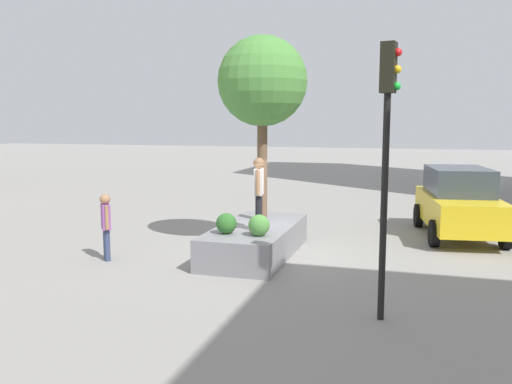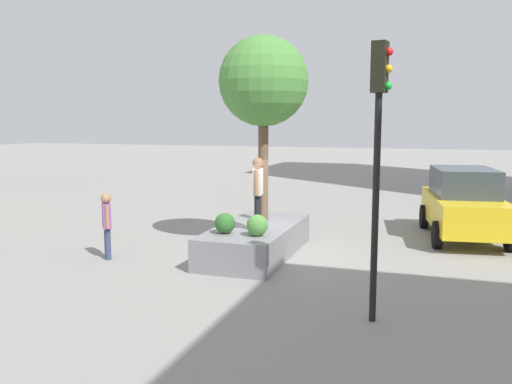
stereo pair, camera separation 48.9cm
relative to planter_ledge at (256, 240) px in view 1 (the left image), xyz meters
name	(u,v)px [view 1 (the left image)]	position (x,y,z in m)	size (l,w,h in m)	color
ground_plane	(266,256)	(0.02, 0.28, -0.40)	(120.00, 120.00, 0.00)	gray
planter_ledge	(256,240)	(0.00, 0.00, 0.00)	(4.31, 1.90, 0.80)	gray
plaza_tree	(262,83)	(-0.81, -0.06, 4.19)	(2.44, 2.44, 5.05)	brown
boxwood_shrub	(226,223)	(1.18, -0.41, 0.65)	(0.51, 0.51, 0.51)	#2D6628
hedge_clump	(259,225)	(1.19, 0.43, 0.66)	(0.52, 0.52, 0.52)	#4C8C3D
skateboard	(259,228)	(0.61, 0.26, 0.46)	(0.81, 0.26, 0.07)	#A51E1E
skateboarder	(259,188)	(0.61, 0.26, 1.50)	(0.60, 0.28, 1.78)	black
taxi_cab	(458,202)	(-4.00, 5.32, 0.68)	(4.81, 2.65, 2.13)	gold
traffic_light_corner	(387,135)	(3.81, 3.49, 2.90)	(0.32, 0.36, 4.87)	black
passerby_with_bag	(106,222)	(1.59, -3.53, 0.59)	(0.48, 0.44, 1.72)	navy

